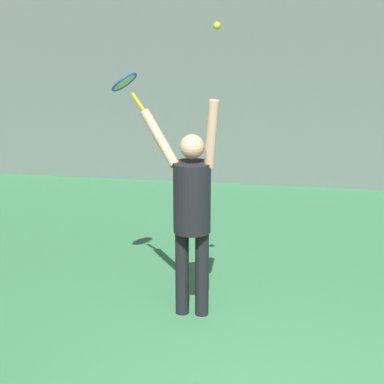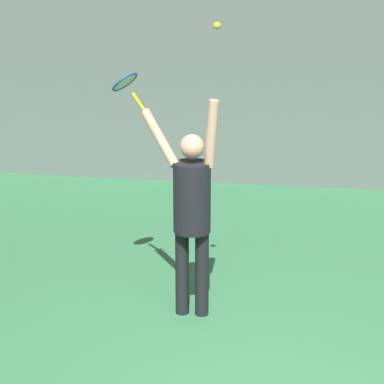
{
  "view_description": "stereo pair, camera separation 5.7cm",
  "coord_description": "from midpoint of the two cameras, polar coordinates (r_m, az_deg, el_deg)",
  "views": [
    {
      "loc": [
        0.16,
        -4.37,
        3.09
      ],
      "look_at": [
        -0.77,
        1.62,
        1.23
      ],
      "focal_mm": 65.0,
      "sensor_mm": 36.0,
      "label": 1
    },
    {
      "loc": [
        0.21,
        -4.36,
        3.09
      ],
      "look_at": [
        -0.77,
        1.62,
        1.23
      ],
      "focal_mm": 65.0,
      "sensor_mm": 36.0,
      "label": 2
    }
  ],
  "objects": [
    {
      "name": "tennis_player",
      "position": [
        6.39,
        -0.3,
        -1.14
      ],
      "size": [
        0.81,
        0.5,
        2.09
      ],
      "color": "black",
      "rests_on": "ground_plane"
    },
    {
      "name": "tennis_racket",
      "position": [
        6.61,
        -5.71,
        8.8
      ],
      "size": [
        0.38,
        0.34,
        0.37
      ],
      "color": "yellow"
    },
    {
      "name": "back_wall",
      "position": [
        10.56,
        8.03,
        13.7
      ],
      "size": [
        18.0,
        0.1,
        5.0
      ],
      "color": "slate",
      "rests_on": "ground_plane"
    },
    {
      "name": "tennis_ball",
      "position": [
        6.0,
        1.8,
        13.48
      ],
      "size": [
        0.07,
        0.07,
        0.07
      ],
      "color": "#CCDB2D"
    }
  ]
}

